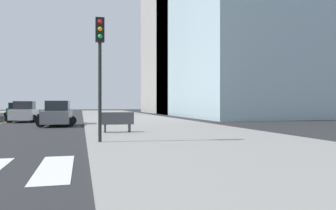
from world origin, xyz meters
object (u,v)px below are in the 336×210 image
Objects in this scene: traffic_light_near_corner at (100,55)px; park_bench at (117,123)px; car_white_second at (24,112)px; car_green_fourth at (16,110)px; car_gray_nearest at (58,114)px.

park_bench is at bearing -104.85° from traffic_light_near_corner.
car_green_fourth is at bearing -76.87° from car_white_second.
traffic_light_near_corner is at bearing 167.08° from park_bench.
park_bench is at bearing -73.37° from car_green_fourth.
traffic_light_near_corner is at bearing -77.44° from car_green_fourth.
car_green_fourth is 32.77m from park_bench.
car_white_second is (-3.54, 7.11, 0.01)m from car_gray_nearest.
car_gray_nearest is at bearing -75.04° from car_green_fourth.
car_gray_nearest is 0.88× the size of traffic_light_near_corner.
park_bench is (3.75, -8.81, -0.24)m from car_gray_nearest.
car_white_second is at bearing -61.42° from car_gray_nearest.
car_gray_nearest is at bearing -79.18° from traffic_light_near_corner.
car_white_second is 2.48× the size of park_bench.
traffic_light_near_corner is (9.47, -35.52, 2.83)m from car_green_fourth.
car_white_second is 1.02× the size of car_green_fourth.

